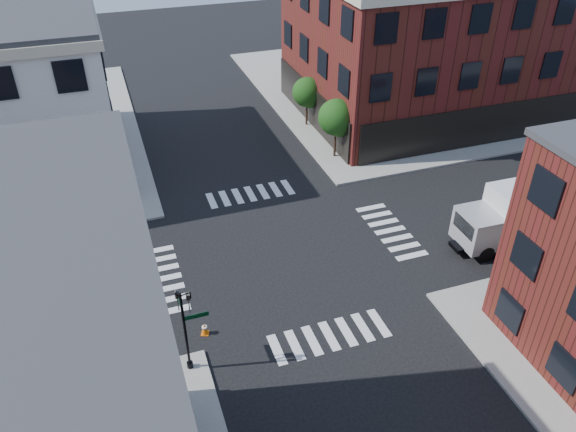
# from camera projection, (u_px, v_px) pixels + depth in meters

# --- Properties ---
(ground) EXTENTS (120.00, 120.00, 0.00)m
(ground) POSITION_uv_depth(u_px,v_px,m) (283.00, 253.00, 32.86)
(ground) COLOR black
(ground) RESTS_ON ground
(sidewalk_ne) EXTENTS (30.00, 30.00, 0.15)m
(sidewalk_ne) POSITION_uv_depth(u_px,v_px,m) (417.00, 86.00, 54.99)
(sidewalk_ne) COLOR gray
(sidewalk_ne) RESTS_ON ground
(building_ne) EXTENTS (25.00, 16.00, 12.00)m
(building_ne) POSITION_uv_depth(u_px,v_px,m) (451.00, 40.00, 47.63)
(building_ne) COLOR #4B1A12
(building_ne) RESTS_ON ground
(tree_near) EXTENTS (2.69, 2.69, 4.49)m
(tree_near) POSITION_uv_depth(u_px,v_px,m) (337.00, 119.00, 40.97)
(tree_near) COLOR black
(tree_near) RESTS_ON ground
(tree_far) EXTENTS (2.43, 2.43, 4.07)m
(tree_far) POSITION_uv_depth(u_px,v_px,m) (308.00, 94.00, 45.83)
(tree_far) COLOR black
(tree_far) RESTS_ON ground
(signal_pole) EXTENTS (1.29, 1.24, 4.60)m
(signal_pole) POSITION_uv_depth(u_px,v_px,m) (185.00, 322.00, 24.20)
(signal_pole) COLOR black
(signal_pole) RESTS_ON ground
(box_truck) EXTENTS (8.29, 2.67, 3.72)m
(box_truck) POSITION_uv_depth(u_px,v_px,m) (526.00, 213.00, 32.85)
(box_truck) COLOR silver
(box_truck) RESTS_ON ground
(traffic_cone) EXTENTS (0.48, 0.48, 0.69)m
(traffic_cone) POSITION_uv_depth(u_px,v_px,m) (205.00, 329.00, 27.33)
(traffic_cone) COLOR orange
(traffic_cone) RESTS_ON ground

